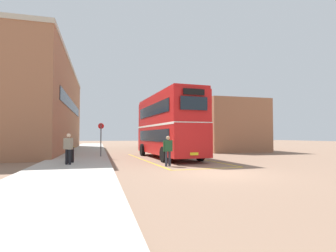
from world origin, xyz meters
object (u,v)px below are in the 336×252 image
double_decker_bus (168,125)px  litter_bin (70,154)px  pedestrian_waiting_near (68,147)px  bus_stop_sign (101,136)px  single_deck_bus (157,136)px  pedestrian_boarding (168,149)px

double_decker_bus → litter_bin: (-6.68, -3.09, -1.90)m
pedestrian_waiting_near → bus_stop_sign: bus_stop_sign is taller
pedestrian_waiting_near → bus_stop_sign: size_ratio=0.67×
single_deck_bus → pedestrian_waiting_near: (-9.56, -21.23, -0.53)m
pedestrian_boarding → litter_bin: size_ratio=1.80×
litter_bin → bus_stop_sign: bearing=67.6°
single_deck_bus → bus_stop_sign: (-7.82, -15.79, 0.02)m
double_decker_bus → bus_stop_sign: bearing=166.5°
single_deck_bus → litter_bin: 22.25m
double_decker_bus → single_deck_bus: size_ratio=1.19×
bus_stop_sign → pedestrian_boarding: bearing=-60.9°
pedestrian_waiting_near → double_decker_bus: bearing=32.6°
pedestrian_boarding → bus_stop_sign: bearing=119.1°
single_deck_bus → litter_bin: (-9.58, -20.06, -1.03)m
litter_bin → pedestrian_boarding: bearing=-21.7°
pedestrian_waiting_near → litter_bin: pedestrian_waiting_near is taller
single_deck_bus → bus_stop_sign: bearing=-116.4°
pedestrian_waiting_near → bus_stop_sign: bearing=72.3°
pedestrian_boarding → litter_bin: bearing=158.3°
pedestrian_boarding → bus_stop_sign: (-3.56, 6.39, 0.69)m
pedestrian_boarding → pedestrian_waiting_near: pedestrian_waiting_near is taller
double_decker_bus → pedestrian_boarding: size_ratio=5.87×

